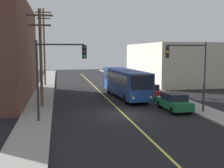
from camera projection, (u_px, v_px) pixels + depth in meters
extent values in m
plane|color=black|center=(124.00, 114.00, 23.96)|extent=(120.00, 120.00, 0.00)
cube|color=gray|center=(43.00, 97.00, 32.32)|extent=(2.50, 90.00, 0.15)
cube|color=gray|center=(161.00, 94.00, 35.07)|extent=(2.50, 90.00, 0.15)
cube|color=#D8CC4C|center=(98.00, 90.00, 38.58)|extent=(0.16, 60.00, 0.01)
cube|color=black|center=(31.00, 84.00, 31.96)|extent=(0.06, 13.77, 1.30)
cube|color=black|center=(30.00, 56.00, 31.59)|extent=(0.06, 13.77, 1.30)
cube|color=black|center=(29.00, 27.00, 31.22)|extent=(0.06, 13.77, 1.30)
cube|color=beige|center=(174.00, 63.00, 48.88)|extent=(12.00, 19.66, 6.61)
cube|color=black|center=(141.00, 73.00, 47.95)|extent=(0.06, 13.76, 1.30)
cube|color=black|center=(141.00, 55.00, 47.58)|extent=(0.06, 13.76, 1.30)
cube|color=navy|center=(125.00, 82.00, 32.61)|extent=(3.09, 12.10, 2.75)
cube|color=black|center=(142.00, 83.00, 26.77)|extent=(2.35, 0.19, 1.40)
cube|color=black|center=(113.00, 73.00, 38.31)|extent=(2.30, 0.18, 1.10)
cube|color=black|center=(114.00, 77.00, 32.26)|extent=(0.52, 10.19, 1.10)
cube|color=black|center=(135.00, 77.00, 32.84)|extent=(0.52, 10.19, 1.10)
cube|color=orange|center=(142.00, 77.00, 26.71)|extent=(1.79, 0.14, 0.30)
sphere|color=#F9D872|center=(133.00, 98.00, 26.70)|extent=(0.24, 0.24, 0.24)
sphere|color=#F9D872|center=(151.00, 97.00, 27.11)|extent=(0.24, 0.24, 0.24)
cylinder|color=black|center=(126.00, 99.00, 28.45)|extent=(0.34, 1.01, 1.00)
cylinder|color=black|center=(147.00, 98.00, 28.97)|extent=(0.34, 1.01, 1.00)
cylinder|color=black|center=(109.00, 89.00, 35.88)|extent=(0.34, 1.01, 1.00)
cylinder|color=black|center=(126.00, 89.00, 36.40)|extent=(0.34, 1.01, 1.00)
cube|color=#196038|center=(174.00, 103.00, 25.26)|extent=(1.86, 4.43, 0.70)
cube|color=black|center=(174.00, 96.00, 25.18)|extent=(1.66, 2.49, 0.60)
cylinder|color=black|center=(172.00, 111.00, 23.68)|extent=(0.23, 0.64, 0.64)
cylinder|color=black|center=(190.00, 110.00, 24.00)|extent=(0.23, 0.64, 0.64)
cylinder|color=black|center=(159.00, 104.00, 26.60)|extent=(0.23, 0.64, 0.64)
cylinder|color=black|center=(175.00, 104.00, 26.92)|extent=(0.23, 0.64, 0.64)
cube|color=maroon|center=(149.00, 92.00, 32.40)|extent=(1.97, 4.47, 0.70)
cube|color=black|center=(149.00, 86.00, 32.32)|extent=(1.72, 2.53, 0.60)
cylinder|color=black|center=(147.00, 97.00, 30.81)|extent=(0.25, 0.65, 0.64)
cylinder|color=black|center=(160.00, 97.00, 31.17)|extent=(0.25, 0.65, 0.64)
cylinder|color=black|center=(138.00, 93.00, 33.71)|extent=(0.25, 0.65, 0.64)
cylinder|color=black|center=(150.00, 93.00, 34.07)|extent=(0.25, 0.65, 0.64)
cube|color=silver|center=(133.00, 85.00, 38.49)|extent=(1.82, 4.41, 0.70)
cube|color=black|center=(133.00, 81.00, 38.42)|extent=(1.63, 2.47, 0.60)
cylinder|color=black|center=(130.00, 90.00, 36.92)|extent=(0.22, 0.64, 0.64)
cylinder|color=black|center=(142.00, 89.00, 37.23)|extent=(0.22, 0.64, 0.64)
cylinder|color=black|center=(125.00, 87.00, 39.84)|extent=(0.22, 0.64, 0.64)
cylinder|color=black|center=(136.00, 87.00, 40.15)|extent=(0.22, 0.64, 0.64)
cylinder|color=brown|center=(41.00, 58.00, 26.29)|extent=(0.28, 0.28, 9.10)
cube|color=#4C3D2D|center=(40.00, 15.00, 25.83)|extent=(2.40, 0.16, 0.16)
cube|color=#4C3D2D|center=(40.00, 25.00, 25.93)|extent=(2.00, 0.16, 0.16)
cylinder|color=brown|center=(44.00, 47.00, 42.42)|extent=(0.28, 0.28, 11.60)
cube|color=#4C3D2D|center=(43.00, 12.00, 41.81)|extent=(2.40, 0.16, 0.16)
cube|color=#4C3D2D|center=(43.00, 18.00, 41.92)|extent=(2.00, 0.16, 0.16)
cylinder|color=#2D2D33|center=(37.00, 81.00, 20.73)|extent=(0.18, 0.18, 6.00)
cylinder|color=#2D2D33|center=(61.00, 44.00, 20.75)|extent=(3.50, 0.12, 0.12)
cube|color=black|center=(84.00, 52.00, 21.14)|extent=(0.32, 0.36, 1.00)
sphere|color=#2D2D2D|center=(85.00, 48.00, 20.92)|extent=(0.22, 0.22, 0.22)
sphere|color=#2D2D2D|center=(85.00, 52.00, 20.96)|extent=(0.22, 0.22, 0.22)
sphere|color=green|center=(85.00, 56.00, 20.99)|extent=(0.22, 0.22, 0.22)
cylinder|color=#2D2D33|center=(204.00, 77.00, 24.13)|extent=(0.18, 0.18, 6.00)
cylinder|color=#2D2D33|center=(186.00, 45.00, 23.48)|extent=(3.50, 0.12, 0.12)
cube|color=black|center=(167.00, 52.00, 23.21)|extent=(0.32, 0.36, 1.00)
sphere|color=#2D2D2D|center=(168.00, 48.00, 22.99)|extent=(0.22, 0.22, 0.22)
sphere|color=#F2A519|center=(167.00, 52.00, 23.03)|extent=(0.22, 0.22, 0.22)
sphere|color=#2D2D2D|center=(167.00, 56.00, 23.07)|extent=(0.22, 0.22, 0.22)
cylinder|color=red|center=(169.00, 94.00, 31.69)|extent=(0.26, 0.26, 0.70)
sphere|color=gold|center=(169.00, 91.00, 31.65)|extent=(0.24, 0.24, 0.24)
cylinder|color=red|center=(168.00, 93.00, 31.65)|extent=(0.12, 0.10, 0.10)
cylinder|color=red|center=(170.00, 93.00, 31.71)|extent=(0.12, 0.10, 0.10)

